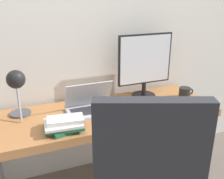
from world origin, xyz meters
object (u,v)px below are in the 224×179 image
laptop (91,105)px  mug (185,93)px  book_stack (64,124)px  desk_lamp (17,86)px  monitor (145,63)px

laptop → mug: laptop is taller
book_stack → mug: size_ratio=2.02×
mug → desk_lamp: bearing=177.6°
desk_lamp → mug: bearing=-2.4°
monitor → mug: monitor is taller
desk_lamp → laptop: bearing=-2.5°
laptop → monitor: (0.52, 0.13, 0.25)m
mug → monitor: bearing=152.9°
monitor → desk_lamp: bearing=-174.2°
laptop → monitor: bearing=13.6°
book_stack → laptop: bearing=40.7°
laptop → desk_lamp: size_ratio=0.94×
mug → laptop: bearing=177.6°
book_stack → mug: (1.07, 0.18, 0.00)m
monitor → desk_lamp: monitor is taller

